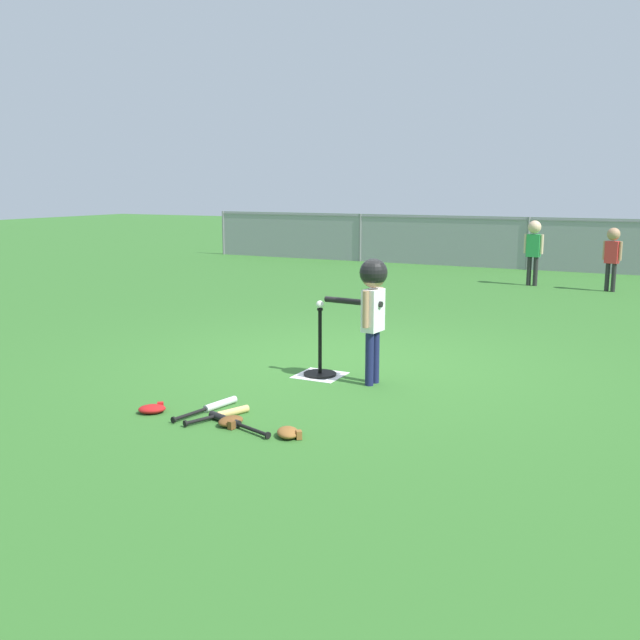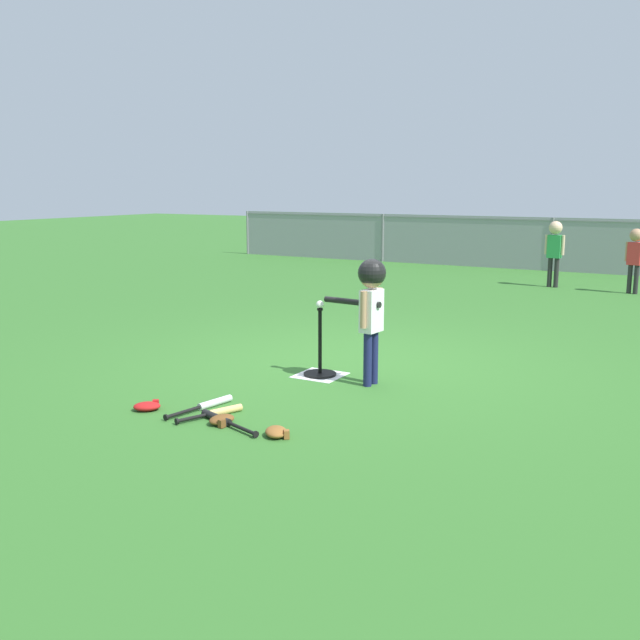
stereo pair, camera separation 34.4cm
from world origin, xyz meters
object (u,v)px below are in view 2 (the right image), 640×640
(spare_bat_wood, at_px, (219,412))
(spare_bat_black, at_px, (222,420))
(batting_tee, at_px, (320,365))
(fielder_deep_left, at_px, (635,252))
(spare_bat_silver, at_px, (209,404))
(fielder_deep_center, at_px, (555,245))
(glove_by_plate, at_px, (147,406))
(glove_near_bats, at_px, (222,420))
(glove_tossed_aside, at_px, (277,432))
(baseball_on_tee, at_px, (320,304))
(batter_child, at_px, (371,296))

(spare_bat_wood, distance_m, spare_bat_black, 0.20)
(batting_tee, bearing_deg, fielder_deep_left, 75.01)
(batting_tee, relative_size, spare_bat_wood, 1.17)
(spare_bat_silver, bearing_deg, fielder_deep_left, 75.48)
(fielder_deep_center, bearing_deg, glove_by_plate, -98.00)
(glove_near_bats, bearing_deg, fielder_deep_left, 78.02)
(glove_near_bats, xyz_separation_m, glove_tossed_aside, (0.52, -0.03, 0.00))
(baseball_on_tee, xyz_separation_m, batter_child, (0.57, -0.06, 0.13))
(spare_bat_wood, xyz_separation_m, glove_by_plate, (-0.60, -0.18, 0.01))
(fielder_deep_left, xyz_separation_m, glove_tossed_aside, (-1.38, -9.01, -0.68))
(spare_bat_silver, bearing_deg, baseball_on_tee, 78.09)
(batter_child, bearing_deg, batting_tee, 174.34)
(baseball_on_tee, relative_size, fielder_deep_center, 0.06)
(baseball_on_tee, relative_size, glove_by_plate, 0.27)
(fielder_deep_left, relative_size, spare_bat_wood, 1.95)
(baseball_on_tee, distance_m, spare_bat_silver, 1.55)
(spare_bat_wood, height_order, spare_bat_black, same)
(spare_bat_wood, bearing_deg, spare_bat_silver, 148.72)
(fielder_deep_left, relative_size, fielder_deep_center, 0.93)
(glove_by_plate, bearing_deg, batter_child, 52.23)
(baseball_on_tee, distance_m, spare_bat_wood, 1.64)
(fielder_deep_center, distance_m, spare_bat_silver, 8.94)
(spare_bat_black, xyz_separation_m, glove_tossed_aside, (0.53, -0.03, 0.01))
(baseball_on_tee, relative_size, spare_bat_black, 0.11)
(spare_bat_wood, bearing_deg, fielder_deep_left, 76.90)
(fielder_deep_center, distance_m, spare_bat_wood, 9.05)
(fielder_deep_left, height_order, glove_tossed_aside, fielder_deep_left)
(batter_child, relative_size, spare_bat_silver, 1.69)
(baseball_on_tee, relative_size, batter_child, 0.06)
(fielder_deep_center, bearing_deg, batting_tee, -94.59)
(batting_tee, distance_m, batter_child, 0.93)
(baseball_on_tee, xyz_separation_m, fielder_deep_left, (1.97, 7.34, 0.01))
(batter_child, relative_size, glove_by_plate, 4.32)
(spare_bat_black, relative_size, glove_tossed_aside, 2.49)
(spare_bat_silver, xyz_separation_m, spare_bat_black, (0.34, -0.27, -0.00))
(spare_bat_wood, bearing_deg, glove_tossed_aside, -15.04)
(fielder_deep_left, bearing_deg, glove_near_bats, -101.98)
(spare_bat_silver, xyz_separation_m, glove_tossed_aside, (0.87, -0.30, 0.01))
(glove_by_plate, xyz_separation_m, glove_tossed_aside, (1.27, -0.00, 0.00))
(spare_bat_black, bearing_deg, fielder_deep_left, 77.96)
(fielder_deep_center, bearing_deg, fielder_deep_left, -6.65)
(fielder_deep_left, relative_size, glove_by_plate, 4.08)
(batter_child, distance_m, glove_tossed_aside, 1.80)
(batter_child, bearing_deg, glove_by_plate, -127.77)
(batting_tee, distance_m, glove_tossed_aside, 1.77)
(spare_bat_black, bearing_deg, spare_bat_wood, 133.73)
(spare_bat_black, relative_size, glove_by_plate, 2.49)
(fielder_deep_center, relative_size, glove_tossed_aside, 4.40)
(batting_tee, xyz_separation_m, glove_tossed_aside, (0.58, -1.67, -0.07))
(glove_by_plate, distance_m, glove_near_bats, 0.75)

